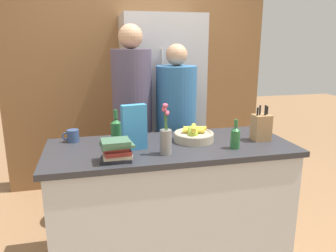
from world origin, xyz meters
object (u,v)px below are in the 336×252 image
bottle_oil (235,137)px  bottle_vinegar (116,130)px  refrigerator (161,107)px  fruit_bowl (193,135)px  flower_vase (166,138)px  coffee_mug (73,136)px  person_in_blue (176,124)px  cereal_box (134,127)px  person_at_sink (133,115)px  knife_block (261,127)px  book_stack (117,150)px

bottle_oil → bottle_vinegar: size_ratio=0.82×
refrigerator → fruit_bowl: size_ratio=6.38×
flower_vase → coffee_mug: flower_vase is taller
fruit_bowl → bottle_vinegar: bearing=173.2°
refrigerator → bottle_oil: size_ratio=9.21×
bottle_oil → person_in_blue: size_ratio=0.13×
coffee_mug → person_in_blue: size_ratio=0.08×
bottle_vinegar → person_in_blue: (0.58, 0.48, -0.11)m
flower_vase → cereal_box: bearing=141.1°
flower_vase → person_at_sink: bearing=97.5°
knife_block → cereal_box: (-0.97, 0.00, 0.06)m
cereal_box → bottle_oil: bearing=-11.6°
book_stack → person_at_sink: person_at_sink is taller
person_in_blue → book_stack: bearing=-102.9°
person_at_sink → bottle_vinegar: bearing=-84.4°
person_at_sink → fruit_bowl: bearing=-32.0°
coffee_mug → bottle_oil: 1.20m
coffee_mug → bottle_vinegar: (0.32, -0.12, 0.05)m
bottle_vinegar → flower_vase: bearing=-46.3°
fruit_bowl → bottle_oil: size_ratio=1.44×
flower_vase → person_in_blue: bearing=70.5°
cereal_box → book_stack: size_ratio=1.44×
knife_block → person_at_sink: person_at_sink is taller
flower_vase → coffee_mug: (-0.62, 0.44, -0.07)m
fruit_bowl → bottle_vinegar: (-0.57, 0.07, 0.05)m
book_stack → person_at_sink: (0.22, 0.90, 0.02)m
fruit_bowl → bottle_vinegar: bottle_vinegar is taller
book_stack → bottle_vinegar: size_ratio=0.87×
person_at_sink → knife_block: bearing=-12.6°
bottle_vinegar → person_in_blue: bearing=39.7°
bottle_oil → bottle_vinegar: bottle_vinegar is taller
fruit_bowl → person_in_blue: bearing=88.9°
book_stack → person_at_sink: size_ratio=0.12×
fruit_bowl → coffee_mug: fruit_bowl is taller
flower_vase → person_at_sink: size_ratio=0.19×
knife_block → person_in_blue: (-0.50, 0.65, -0.11)m
refrigerator → person_in_blue: 0.60m
bottle_oil → coffee_mug: bearing=159.1°
cereal_box → person_at_sink: (0.08, 0.69, -0.06)m
bottle_vinegar → person_in_blue: person_in_blue is taller
bottle_oil → person_in_blue: person_in_blue is taller
fruit_bowl → cereal_box: bearing=-168.5°
person_at_sink → person_in_blue: person_at_sink is taller
fruit_bowl → book_stack: bearing=-153.5°
fruit_bowl → cereal_box: (-0.46, -0.09, 0.11)m
refrigerator → bottle_vinegar: bearing=-118.1°
flower_vase → bottle_vinegar: flower_vase is taller
knife_block → bottle_oil: size_ratio=1.31×
coffee_mug → person_in_blue: (0.90, 0.36, -0.05)m
refrigerator → bottle_vinegar: refrigerator is taller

